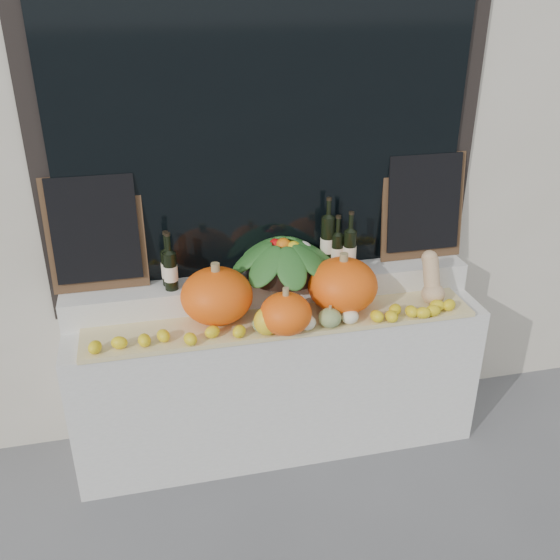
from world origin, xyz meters
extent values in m
cube|color=beige|center=(0.00, 2.25, 2.25)|extent=(7.00, 0.90, 4.50)
cube|color=black|center=(0.00, 1.80, 1.90)|extent=(2.40, 0.04, 2.10)
cube|color=black|center=(0.00, 1.77, 1.90)|extent=(2.20, 0.02, 2.00)
cube|color=silver|center=(0.00, 1.52, 0.44)|extent=(2.30, 0.55, 0.88)
cube|color=silver|center=(0.00, 1.68, 0.96)|extent=(2.30, 0.25, 0.16)
cube|color=tan|center=(0.00, 1.40, 0.89)|extent=(2.10, 0.32, 0.02)
ellipsoid|color=#FF5C0D|center=(-0.33, 1.48, 1.05)|extent=(0.40, 0.40, 0.29)
ellipsoid|color=#FF5C0D|center=(0.35, 1.44, 1.05)|extent=(0.44, 0.44, 0.30)
ellipsoid|color=#FF5C0D|center=(-0.01, 1.28, 1.01)|extent=(0.33, 0.33, 0.22)
ellipsoid|color=tan|center=(0.86, 1.39, 0.96)|extent=(0.13, 0.13, 0.12)
cylinder|color=tan|center=(0.86, 1.44, 1.07)|extent=(0.09, 0.14, 0.18)
sphere|color=tan|center=(0.86, 1.48, 1.14)|extent=(0.09, 0.09, 0.09)
ellipsoid|color=#31621D|center=(0.23, 1.28, 0.96)|extent=(0.12, 0.12, 0.10)
cylinder|color=#927E4F|center=(0.23, 1.28, 1.02)|extent=(0.02, 0.02, 0.02)
ellipsoid|color=#31621D|center=(-0.13, 1.31, 0.95)|extent=(0.10, 0.10, 0.09)
cylinder|color=#927E4F|center=(-0.13, 1.31, 1.01)|extent=(0.02, 0.02, 0.02)
ellipsoid|color=#FDF3CA|center=(0.10, 1.28, 0.94)|extent=(0.10, 0.10, 0.08)
cylinder|color=#927E4F|center=(0.10, 1.28, 0.99)|extent=(0.02, 0.02, 0.02)
ellipsoid|color=yellow|center=(-0.11, 1.28, 0.98)|extent=(0.14, 0.14, 0.15)
cylinder|color=#927E4F|center=(-0.11, 1.28, 1.06)|extent=(0.02, 0.02, 0.02)
ellipsoid|color=#FDF3CA|center=(0.34, 1.29, 0.94)|extent=(0.09, 0.09, 0.08)
cylinder|color=#927E4F|center=(0.34, 1.29, 1.00)|extent=(0.02, 0.02, 0.02)
cylinder|color=black|center=(0.07, 1.66, 1.09)|extent=(0.42, 0.42, 0.11)
cylinder|color=black|center=(-0.56, 1.63, 1.15)|extent=(0.07, 0.07, 0.21)
cylinder|color=black|center=(-0.56, 1.63, 1.30)|extent=(0.03, 0.03, 0.10)
cylinder|color=beige|center=(-0.56, 1.63, 1.14)|extent=(0.08, 0.08, 0.08)
cylinder|color=black|center=(-0.56, 1.63, 1.36)|extent=(0.03, 0.03, 0.02)
cylinder|color=black|center=(-0.57, 1.69, 1.14)|extent=(0.07, 0.07, 0.20)
cylinder|color=black|center=(-0.57, 1.69, 1.29)|extent=(0.03, 0.03, 0.10)
cylinder|color=beige|center=(-0.57, 1.69, 1.13)|extent=(0.08, 0.08, 0.08)
cylinder|color=black|center=(-0.57, 1.69, 1.34)|extent=(0.03, 0.03, 0.02)
cylinder|color=black|center=(0.33, 1.70, 1.20)|extent=(0.08, 0.08, 0.31)
cylinder|color=black|center=(0.33, 1.70, 1.40)|extent=(0.03, 0.03, 0.10)
cylinder|color=beige|center=(0.33, 1.70, 1.19)|extent=(0.08, 0.08, 0.08)
cylinder|color=black|center=(0.33, 1.70, 1.46)|extent=(0.03, 0.03, 0.02)
cylinder|color=black|center=(0.38, 1.67, 1.15)|extent=(0.07, 0.07, 0.22)
cylinder|color=black|center=(0.38, 1.67, 1.31)|extent=(0.03, 0.03, 0.10)
cylinder|color=beige|center=(0.38, 1.67, 1.14)|extent=(0.08, 0.08, 0.08)
cylinder|color=black|center=(0.38, 1.67, 1.36)|extent=(0.03, 0.03, 0.02)
cylinder|color=black|center=(0.44, 1.63, 1.16)|extent=(0.07, 0.07, 0.25)
cylinder|color=black|center=(0.44, 1.63, 1.34)|extent=(0.03, 0.03, 0.10)
cylinder|color=beige|center=(0.44, 1.63, 1.15)|extent=(0.08, 0.08, 0.08)
cylinder|color=black|center=(0.44, 1.63, 1.39)|extent=(0.03, 0.03, 0.02)
cube|color=#4C331E|center=(-0.92, 1.75, 1.35)|extent=(0.50, 0.09, 0.62)
cube|color=black|center=(-0.92, 1.73, 1.38)|extent=(0.44, 0.09, 0.56)
cube|color=#4C331E|center=(0.92, 1.75, 1.35)|extent=(0.50, 0.09, 0.62)
cube|color=black|center=(0.92, 1.73, 1.38)|extent=(0.44, 0.09, 0.56)
camera|label=1|loc=(-0.66, -1.41, 2.58)|focal=40.00mm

